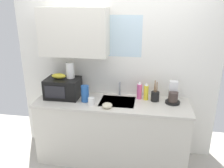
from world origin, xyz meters
TOP-DOWN VIEW (x-y plane):
  - kitchen_wall_assembly at (-0.10, 0.31)m, footprint 2.83×0.42m
  - counter_unit at (0.00, 0.00)m, footprint 2.06×0.63m
  - sink_faucet at (0.07, 0.24)m, footprint 0.03×0.03m
  - microwave at (-0.70, 0.05)m, footprint 0.46×0.35m
  - banana_bunch at (-0.75, 0.05)m, footprint 0.20×0.11m
  - paper_towel_roll at (-0.60, 0.10)m, footprint 0.11×0.11m
  - coffee_maker at (0.80, 0.11)m, footprint 0.19×0.21m
  - dish_soap_bottle_pink at (0.35, 0.16)m, footprint 0.07×0.07m
  - dish_soap_bottle_yellow at (0.44, 0.14)m, footprint 0.06×0.06m
  - cereal_canister at (-0.36, -0.05)m, footprint 0.10×0.10m
  - mug_white at (-0.25, -0.14)m, footprint 0.08×0.08m
  - utensil_crock at (0.57, 0.12)m, footprint 0.11×0.11m
  - small_bowl at (-0.03, -0.20)m, footprint 0.13×0.13m

SIDE VIEW (x-z plane):
  - counter_unit at x=0.00m, z-range 0.01..0.91m
  - small_bowl at x=-0.03m, z-range 0.90..0.96m
  - mug_white at x=-0.25m, z-range 0.90..0.99m
  - utensil_crock at x=0.57m, z-range 0.83..1.12m
  - sink_faucet at x=0.07m, z-range 0.90..1.10m
  - coffee_maker at x=0.80m, z-range 0.86..1.14m
  - cereal_canister at x=-0.36m, z-range 0.90..1.12m
  - dish_soap_bottle_yellow at x=0.44m, z-range 0.89..1.13m
  - dish_soap_bottle_pink at x=0.35m, z-range 0.89..1.14m
  - microwave at x=-0.70m, z-range 0.90..1.17m
  - banana_bunch at x=-0.75m, z-range 1.17..1.24m
  - paper_towel_roll at x=-0.60m, z-range 1.17..1.39m
  - kitchen_wall_assembly at x=-0.10m, z-range 0.11..2.61m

